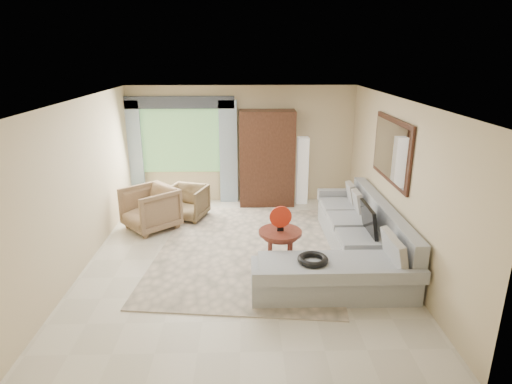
{
  "coord_description": "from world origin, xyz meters",
  "views": [
    {
      "loc": [
        0.08,
        -6.43,
        3.27
      ],
      "look_at": [
        0.25,
        0.35,
        1.05
      ],
      "focal_mm": 30.0,
      "sensor_mm": 36.0,
      "label": 1
    }
  ],
  "objects_px": {
    "sectional_sofa": "(351,246)",
    "coffee_table": "(280,250)",
    "floor_lamp": "(302,171)",
    "potted_plant": "(140,193)",
    "tv_screen": "(369,220)",
    "armoire": "(267,158)",
    "armchair_right": "(187,202)",
    "armchair_left": "(150,208)"
  },
  "relations": [
    {
      "from": "armchair_right",
      "to": "armchair_left",
      "type": "bearing_deg",
      "value": -122.48
    },
    {
      "from": "armchair_left",
      "to": "armoire",
      "type": "xyz_separation_m",
      "value": [
        2.31,
        1.4,
        0.64
      ]
    },
    {
      "from": "tv_screen",
      "to": "floor_lamp",
      "type": "xyz_separation_m",
      "value": [
        -0.7,
        2.89,
        0.03
      ]
    },
    {
      "from": "tv_screen",
      "to": "armoire",
      "type": "relative_size",
      "value": 0.35
    },
    {
      "from": "coffee_table",
      "to": "armchair_left",
      "type": "bearing_deg",
      "value": 143.86
    },
    {
      "from": "coffee_table",
      "to": "armchair_right",
      "type": "distance_m",
      "value": 2.85
    },
    {
      "from": "potted_plant",
      "to": "floor_lamp",
      "type": "xyz_separation_m",
      "value": [
        3.65,
        0.01,
        0.49
      ]
    },
    {
      "from": "sectional_sofa",
      "to": "floor_lamp",
      "type": "bearing_deg",
      "value": 98.33
    },
    {
      "from": "tv_screen",
      "to": "armoire",
      "type": "xyz_separation_m",
      "value": [
        -1.5,
        2.83,
        0.33
      ]
    },
    {
      "from": "potted_plant",
      "to": "tv_screen",
      "type": "bearing_deg",
      "value": -33.45
    },
    {
      "from": "sectional_sofa",
      "to": "floor_lamp",
      "type": "relative_size",
      "value": 2.31
    },
    {
      "from": "sectional_sofa",
      "to": "floor_lamp",
      "type": "distance_m",
      "value": 3.03
    },
    {
      "from": "tv_screen",
      "to": "coffee_table",
      "type": "relative_size",
      "value": 1.11
    },
    {
      "from": "armchair_right",
      "to": "armoire",
      "type": "xyz_separation_m",
      "value": [
        1.68,
        0.87,
        0.71
      ]
    },
    {
      "from": "armchair_right",
      "to": "armoire",
      "type": "bearing_deg",
      "value": 44.92
    },
    {
      "from": "armchair_right",
      "to": "tv_screen",
      "type": "bearing_deg",
      "value": -14.03
    },
    {
      "from": "armchair_right",
      "to": "armoire",
      "type": "distance_m",
      "value": 2.02
    },
    {
      "from": "floor_lamp",
      "to": "tv_screen",
      "type": "bearing_deg",
      "value": -76.37
    },
    {
      "from": "sectional_sofa",
      "to": "coffee_table",
      "type": "xyz_separation_m",
      "value": [
        -1.18,
        -0.23,
        0.07
      ]
    },
    {
      "from": "potted_plant",
      "to": "armoire",
      "type": "bearing_deg",
      "value": -0.94
    },
    {
      "from": "tv_screen",
      "to": "armchair_right",
      "type": "height_order",
      "value": "tv_screen"
    },
    {
      "from": "coffee_table",
      "to": "floor_lamp",
      "type": "relative_size",
      "value": 0.44
    },
    {
      "from": "potted_plant",
      "to": "armoire",
      "type": "distance_m",
      "value": 2.96
    },
    {
      "from": "tv_screen",
      "to": "armchair_right",
      "type": "xyz_separation_m",
      "value": [
        -3.18,
        1.96,
        -0.38
      ]
    },
    {
      "from": "sectional_sofa",
      "to": "armoire",
      "type": "bearing_deg",
      "value": 113.06
    },
    {
      "from": "armchair_right",
      "to": "coffee_table",
      "type": "bearing_deg",
      "value": -34.84
    },
    {
      "from": "tv_screen",
      "to": "potted_plant",
      "type": "height_order",
      "value": "tv_screen"
    },
    {
      "from": "armchair_right",
      "to": "floor_lamp",
      "type": "distance_m",
      "value": 2.68
    },
    {
      "from": "sectional_sofa",
      "to": "coffee_table",
      "type": "height_order",
      "value": "sectional_sofa"
    },
    {
      "from": "sectional_sofa",
      "to": "tv_screen",
      "type": "bearing_deg",
      "value": 14.69
    },
    {
      "from": "potted_plant",
      "to": "floor_lamp",
      "type": "distance_m",
      "value": 3.68
    },
    {
      "from": "tv_screen",
      "to": "armchair_left",
      "type": "height_order",
      "value": "tv_screen"
    },
    {
      "from": "potted_plant",
      "to": "floor_lamp",
      "type": "bearing_deg",
      "value": 0.21
    },
    {
      "from": "armchair_left",
      "to": "sectional_sofa",
      "type": "bearing_deg",
      "value": 25.44
    },
    {
      "from": "armoire",
      "to": "coffee_table",
      "type": "bearing_deg",
      "value": -89.01
    },
    {
      "from": "sectional_sofa",
      "to": "armchair_right",
      "type": "relative_size",
      "value": 4.58
    },
    {
      "from": "tv_screen",
      "to": "potted_plant",
      "type": "bearing_deg",
      "value": 146.55
    },
    {
      "from": "tv_screen",
      "to": "coffee_table",
      "type": "distance_m",
      "value": 1.52
    },
    {
      "from": "tv_screen",
      "to": "coffee_table",
      "type": "height_order",
      "value": "tv_screen"
    },
    {
      "from": "coffee_table",
      "to": "floor_lamp",
      "type": "xyz_separation_m",
      "value": [
        0.75,
        3.18,
        0.4
      ]
    },
    {
      "from": "floor_lamp",
      "to": "coffee_table",
      "type": "bearing_deg",
      "value": -103.19
    },
    {
      "from": "floor_lamp",
      "to": "armoire",
      "type": "bearing_deg",
      "value": -175.71
    }
  ]
}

